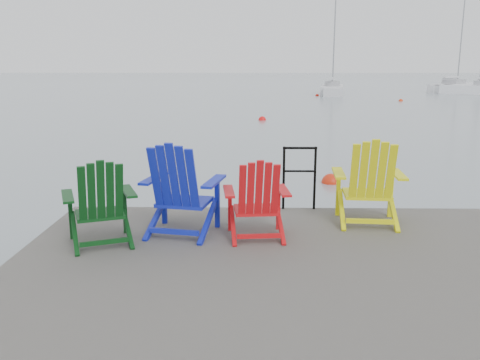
{
  "coord_description": "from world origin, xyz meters",
  "views": [
    {
      "loc": [
        -0.46,
        -4.57,
        2.49
      ],
      "look_at": [
        -0.59,
        2.76,
        0.85
      ],
      "focal_mm": 38.0,
      "sensor_mm": 36.0,
      "label": 1
    }
  ],
  "objects_px": {
    "buoy_b": "(262,120)",
    "chair_yellow": "(369,182)",
    "chair_green": "(100,202)",
    "chair_blue": "(180,189)",
    "sailboat_near": "(332,90)",
    "buoy_c": "(401,101)",
    "buoy_a": "(331,183)",
    "chair_red": "(257,199)",
    "handrail": "(299,172)",
    "buoy_d": "(317,96)",
    "sailboat_mid": "(455,88)"
  },
  "relations": [
    {
      "from": "buoy_b",
      "to": "chair_yellow",
      "type": "bearing_deg",
      "value": -87.08
    },
    {
      "from": "chair_green",
      "to": "chair_blue",
      "type": "bearing_deg",
      "value": 1.96
    },
    {
      "from": "sailboat_near",
      "to": "buoy_c",
      "type": "bearing_deg",
      "value": -58.46
    },
    {
      "from": "chair_green",
      "to": "buoy_a",
      "type": "distance_m",
      "value": 6.48
    },
    {
      "from": "sailboat_near",
      "to": "buoy_b",
      "type": "bearing_deg",
      "value": -96.89
    },
    {
      "from": "chair_red",
      "to": "buoy_c",
      "type": "xyz_separation_m",
      "value": [
        11.05,
        32.12,
        -0.98
      ]
    },
    {
      "from": "chair_blue",
      "to": "chair_yellow",
      "type": "bearing_deg",
      "value": 22.44
    },
    {
      "from": "handrail",
      "to": "buoy_c",
      "type": "height_order",
      "value": "handrail"
    },
    {
      "from": "handrail",
      "to": "buoy_d",
      "type": "distance_m",
      "value": 37.92
    },
    {
      "from": "handrail",
      "to": "chair_blue",
      "type": "xyz_separation_m",
      "value": [
        -1.53,
        -1.15,
        0.03
      ]
    },
    {
      "from": "handrail",
      "to": "sailboat_near",
      "type": "bearing_deg",
      "value": 80.28
    },
    {
      "from": "chair_blue",
      "to": "buoy_a",
      "type": "height_order",
      "value": "chair_blue"
    },
    {
      "from": "chair_blue",
      "to": "sailboat_near",
      "type": "bearing_deg",
      "value": 90.01
    },
    {
      "from": "sailboat_near",
      "to": "buoy_a",
      "type": "bearing_deg",
      "value": -89.06
    },
    {
      "from": "chair_red",
      "to": "chair_blue",
      "type": "bearing_deg",
      "value": 166.93
    },
    {
      "from": "chair_green",
      "to": "sailboat_mid",
      "type": "xyz_separation_m",
      "value": [
        22.63,
        47.29,
        -0.65
      ]
    },
    {
      "from": "chair_blue",
      "to": "sailboat_near",
      "type": "height_order",
      "value": "sailboat_near"
    },
    {
      "from": "chair_blue",
      "to": "buoy_b",
      "type": "xyz_separation_m",
      "value": [
        1.44,
        18.28,
        -1.07
      ]
    },
    {
      "from": "sailboat_mid",
      "to": "buoy_d",
      "type": "bearing_deg",
      "value": -107.35
    },
    {
      "from": "chair_green",
      "to": "buoy_a",
      "type": "bearing_deg",
      "value": 35.42
    },
    {
      "from": "chair_blue",
      "to": "sailboat_mid",
      "type": "bearing_deg",
      "value": 76.63
    },
    {
      "from": "chair_green",
      "to": "chair_red",
      "type": "relative_size",
      "value": 1.04
    },
    {
      "from": "chair_yellow",
      "to": "buoy_d",
      "type": "bearing_deg",
      "value": 88.25
    },
    {
      "from": "handrail",
      "to": "chair_yellow",
      "type": "xyz_separation_m",
      "value": [
        0.82,
        -0.7,
        0.02
      ]
    },
    {
      "from": "chair_green",
      "to": "buoy_a",
      "type": "xyz_separation_m",
      "value": [
        3.47,
        5.38,
        -1.0
      ]
    },
    {
      "from": "sailboat_near",
      "to": "buoy_a",
      "type": "height_order",
      "value": "sailboat_near"
    },
    {
      "from": "chair_green",
      "to": "buoy_c",
      "type": "bearing_deg",
      "value": 46.66
    },
    {
      "from": "chair_green",
      "to": "buoy_d",
      "type": "distance_m",
      "value": 39.82
    },
    {
      "from": "buoy_b",
      "to": "buoy_d",
      "type": "relative_size",
      "value": 1.08
    },
    {
      "from": "buoy_c",
      "to": "chair_blue",
      "type": "bearing_deg",
      "value": -110.51
    },
    {
      "from": "chair_green",
      "to": "sailboat_near",
      "type": "bearing_deg",
      "value": 55.73
    },
    {
      "from": "buoy_c",
      "to": "handrail",
      "type": "bearing_deg",
      "value": -108.7
    },
    {
      "from": "chair_yellow",
      "to": "sailboat_near",
      "type": "bearing_deg",
      "value": 86.32
    },
    {
      "from": "chair_red",
      "to": "sailboat_mid",
      "type": "distance_m",
      "value": 51.46
    },
    {
      "from": "sailboat_mid",
      "to": "buoy_c",
      "type": "distance_m",
      "value": 17.85
    },
    {
      "from": "buoy_d",
      "to": "chair_red",
      "type": "bearing_deg",
      "value": -98.48
    },
    {
      "from": "chair_blue",
      "to": "chair_red",
      "type": "distance_m",
      "value": 0.93
    },
    {
      "from": "chair_blue",
      "to": "chair_yellow",
      "type": "height_order",
      "value": "chair_blue"
    },
    {
      "from": "chair_blue",
      "to": "chair_red",
      "type": "xyz_separation_m",
      "value": [
        0.91,
        -0.12,
        -0.09
      ]
    },
    {
      "from": "chair_blue",
      "to": "buoy_a",
      "type": "bearing_deg",
      "value": 73.92
    },
    {
      "from": "sailboat_near",
      "to": "chair_red",
      "type": "bearing_deg",
      "value": -90.26
    },
    {
      "from": "handrail",
      "to": "buoy_a",
      "type": "xyz_separation_m",
      "value": [
        1.08,
        3.85,
        -1.04
      ]
    },
    {
      "from": "handrail",
      "to": "chair_green",
      "type": "relative_size",
      "value": 0.9
    },
    {
      "from": "buoy_b",
      "to": "buoy_d",
      "type": "height_order",
      "value": "buoy_b"
    },
    {
      "from": "buoy_c",
      "to": "buoy_b",
      "type": "bearing_deg",
      "value": -127.5
    },
    {
      "from": "sailboat_mid",
      "to": "buoy_b",
      "type": "height_order",
      "value": "sailboat_mid"
    },
    {
      "from": "chair_red",
      "to": "chair_yellow",
      "type": "height_order",
      "value": "chair_yellow"
    },
    {
      "from": "chair_red",
      "to": "chair_yellow",
      "type": "xyz_separation_m",
      "value": [
        1.44,
        0.58,
        0.08
      ]
    },
    {
      "from": "chair_blue",
      "to": "chair_yellow",
      "type": "xyz_separation_m",
      "value": [
        2.35,
        0.45,
        -0.01
      ]
    },
    {
      "from": "sailboat_near",
      "to": "buoy_d",
      "type": "distance_m",
      "value": 2.95
    }
  ]
}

